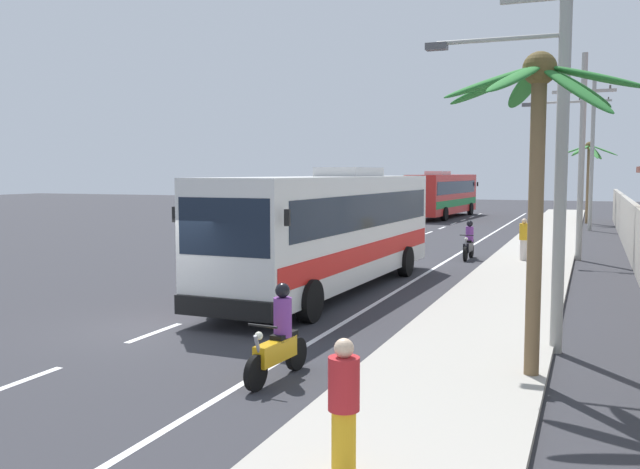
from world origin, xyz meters
TOP-DOWN VIEW (x-y plane):
  - ground_plane at (0.00, 0.00)m, footprint 160.00×160.00m
  - sidewalk_kerb at (6.80, 10.00)m, footprint 3.20×90.00m
  - lane_markings at (2.26, 14.47)m, footprint 3.74×71.00m
  - boundary_wall at (10.60, 14.00)m, footprint 0.24×60.00m
  - coach_bus_foreground at (1.72, 6.43)m, footprint 3.25×12.53m
  - coach_bus_far_lane at (-2.03, 41.46)m, footprint 3.52×12.56m
  - motorcycle_beside_bus at (4.32, 15.62)m, footprint 0.56×1.96m
  - motorcycle_trailing at (4.05, -2.35)m, footprint 0.56×1.96m
  - pedestrian_near_kerb at (6.57, 14.96)m, footprint 0.36×0.36m
  - pedestrian_midwalk at (6.49, -5.85)m, footprint 0.36×0.36m
  - utility_pole_nearest at (8.32, 1.29)m, footprint 3.94×0.24m
  - utility_pole_mid at (8.46, 16.90)m, footprint 3.58×0.24m
  - utility_pole_far at (8.90, 32.51)m, footprint 2.04×0.24m
  - palm_nearest at (8.13, -0.95)m, footprint 3.35×3.24m
  - palm_second at (8.66, 38.91)m, footprint 3.82×3.42m

SIDE VIEW (x-z plane):
  - ground_plane at x=0.00m, z-range 0.00..0.00m
  - lane_markings at x=2.26m, z-range 0.00..0.01m
  - sidewalk_kerb at x=6.80m, z-range 0.00..0.14m
  - motorcycle_beside_bus at x=4.32m, z-range -0.15..1.45m
  - motorcycle_trailing at x=4.05m, z-range -0.16..1.51m
  - pedestrian_midwalk at x=6.49m, z-range 0.17..1.76m
  - pedestrian_near_kerb at x=6.57m, z-range 0.17..1.82m
  - boundary_wall at x=10.60m, z-range 0.00..2.33m
  - coach_bus_far_lane at x=-2.03m, z-range 0.08..3.76m
  - coach_bus_foreground at x=1.72m, z-range 0.08..3.81m
  - palm_second at x=8.66m, z-range 1.44..7.16m
  - palm_nearest at x=8.13m, z-range 1.52..7.08m
  - utility_pole_mid at x=8.46m, z-range 0.31..8.64m
  - utility_pole_nearest at x=8.32m, z-range 0.30..8.82m
  - utility_pole_far at x=8.90m, z-range 0.19..9.32m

